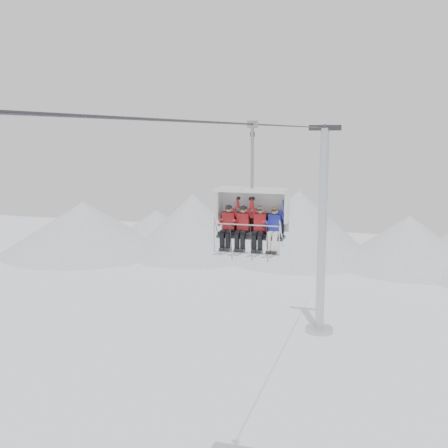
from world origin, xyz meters
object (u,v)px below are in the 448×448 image
(chairlift_carrier, at_px, (253,211))
(lift_tower_right, at_px, (322,246))
(skier_center_left, at_px, (242,227))
(skier_far_right, at_px, (274,228))
(skier_far_left, at_px, (228,226))
(skier_center_right, at_px, (260,227))

(chairlift_carrier, bearing_deg, lift_tower_right, 90.00)
(skier_center_left, height_order, skier_far_right, same)
(lift_tower_right, relative_size, skier_far_right, 7.99)
(skier_far_right, bearing_deg, skier_center_left, 180.00)
(skier_far_right, bearing_deg, skier_far_left, 180.00)
(skier_center_right, bearing_deg, chairlift_carrier, 134.11)
(lift_tower_right, height_order, skier_center_right, lift_tower_right)
(skier_center_right, height_order, skier_far_right, same)
(skier_far_left, relative_size, skier_center_right, 1.00)
(skier_center_right, bearing_deg, skier_far_left, 180.00)
(skier_far_left, xyz_separation_m, skier_center_left, (0.47, 0.00, 0.00))
(chairlift_carrier, distance_m, skier_center_right, 0.63)
(skier_far_left, relative_size, skier_center_left, 1.00)
(skier_center_left, relative_size, skier_far_right, 1.00)
(lift_tower_right, distance_m, chairlift_carrier, 19.49)
(chairlift_carrier, distance_m, skier_center_left, 0.61)
(lift_tower_right, xyz_separation_m, chairlift_carrier, (0.00, -18.87, 4.86))
(chairlift_carrier, bearing_deg, skier_center_right, -45.89)
(skier_center_left, bearing_deg, lift_tower_right, 89.26)
(chairlift_carrier, distance_m, skier_far_right, 0.93)
(chairlift_carrier, height_order, skier_center_right, chairlift_carrier)
(lift_tower_right, distance_m, skier_far_right, 19.69)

